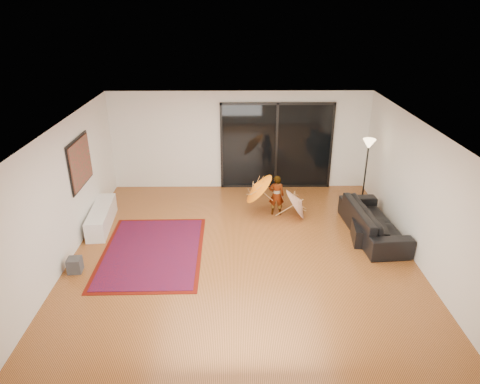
{
  "coord_description": "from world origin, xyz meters",
  "views": [
    {
      "loc": [
        -0.13,
        -7.69,
        4.81
      ],
      "look_at": [
        -0.03,
        0.63,
        1.1
      ],
      "focal_mm": 32.0,
      "sensor_mm": 36.0,
      "label": 1
    }
  ],
  "objects_px": {
    "media_console": "(102,217)",
    "child": "(276,195)",
    "ottoman": "(369,234)",
    "sofa": "(373,221)"
  },
  "relations": [
    {
      "from": "media_console",
      "to": "child",
      "type": "relative_size",
      "value": 1.62
    },
    {
      "from": "sofa",
      "to": "ottoman",
      "type": "height_order",
      "value": "sofa"
    },
    {
      "from": "media_console",
      "to": "child",
      "type": "height_order",
      "value": "child"
    },
    {
      "from": "sofa",
      "to": "ottoman",
      "type": "relative_size",
      "value": 3.3
    },
    {
      "from": "ottoman",
      "to": "sofa",
      "type": "bearing_deg",
      "value": 62.76
    },
    {
      "from": "media_console",
      "to": "ottoman",
      "type": "relative_size",
      "value": 2.38
    },
    {
      "from": "ottoman",
      "to": "child",
      "type": "bearing_deg",
      "value": 144.43
    },
    {
      "from": "ottoman",
      "to": "child",
      "type": "height_order",
      "value": "child"
    },
    {
      "from": "child",
      "to": "media_console",
      "type": "bearing_deg",
      "value": 12.3
    },
    {
      "from": "child",
      "to": "ottoman",
      "type": "bearing_deg",
      "value": 149.04
    }
  ]
}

